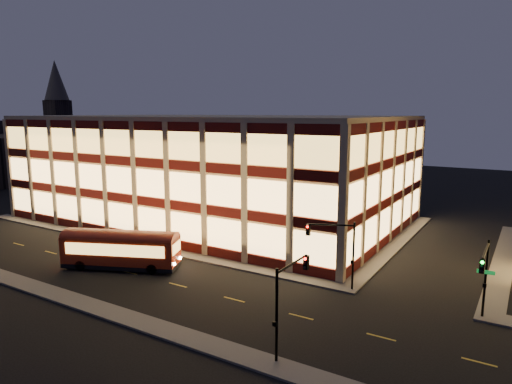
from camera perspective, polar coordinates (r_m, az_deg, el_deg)
The scene contains 12 objects.
ground at distance 52.11m, azimuth -13.73°, elevation -7.06°, with size 200.00×200.00×0.00m, color black.
sidewalk_office_south at distance 54.84m, azimuth -15.21°, elevation -6.19°, with size 54.00×2.00×0.15m, color #514F4C.
sidewalk_office_east at distance 55.42m, azimuth 17.12°, elevation -6.12°, with size 2.00×30.00×0.15m, color #514F4C.
sidewalk_tower_west at distance 53.96m, azimuth 28.58°, elevation -7.35°, with size 2.00×30.00×0.15m, color #514F4C.
sidewalk_near at distance 44.47m, azimuth -25.87°, elevation -10.69°, with size 100.00×2.00×0.15m, color #514F4C.
office_building at distance 65.05m, azimuth -5.22°, elevation 3.07°, with size 50.45×30.45×14.50m.
church_tower at distance 129.68m, azimuth -23.33°, elevation 6.50°, with size 5.00×5.00×18.00m, color #2D2621.
church_spire at distance 129.79m, azimuth -23.77°, elevation 12.67°, with size 6.00×6.00×10.00m, color #4C473F.
traffic_signal_far at distance 39.13m, azimuth 10.05°, elevation -6.35°, with size 3.79×1.87×6.00m.
traffic_signal_right at distance 35.97m, azimuth 26.68°, elevation -8.77°, with size 1.20×4.37×6.00m.
traffic_signal_near at distance 28.89m, azimuth 4.05°, elevation -12.17°, with size 0.32×4.45×6.00m.
trolley_bus at distance 46.30m, azimuth -16.55°, elevation -6.64°, with size 11.38×6.94×3.79m.
Camera 1 is at (35.75, -34.83, 15.00)m, focal length 32.00 mm.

